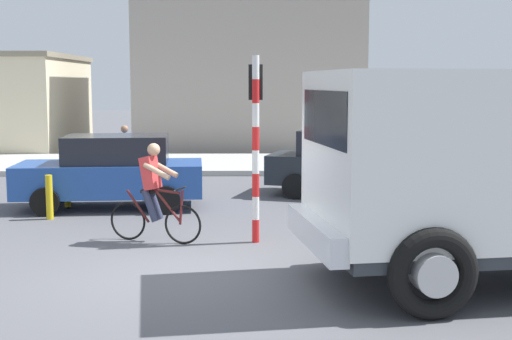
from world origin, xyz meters
name	(u,v)px	position (x,y,z in m)	size (l,w,h in m)	color
ground_plane	(185,274)	(0.00, 0.00, 0.00)	(120.00, 120.00, 0.00)	#56565B
sidewalk_far	(220,164)	(0.00, 13.06, 0.08)	(80.00, 5.00, 0.16)	#ADADA8
truck_foreground	(508,163)	(4.43, -0.47, 1.67)	(5.72, 3.40, 2.90)	white
cyclist	(154,193)	(-0.70, 2.07, 0.86)	(1.65, 0.70, 1.72)	black
traffic_light_pole	(256,123)	(1.05, 2.10, 2.07)	(0.24, 0.43, 3.20)	red
car_red_near	(351,162)	(3.43, 6.97, 0.82)	(4.32, 2.79, 1.60)	#1E2328
car_far_side	(112,171)	(-2.05, 5.38, 0.82)	(4.11, 2.10, 1.60)	#234C9E
pedestrian_near_kerb	(125,154)	(-2.35, 8.71, 0.85)	(0.34, 0.22, 1.62)	#2D334C
bollard_near	(49,197)	(-3.09, 4.12, 0.45)	(0.14, 0.14, 0.90)	gold
bollard_far	(67,187)	(-3.09, 5.52, 0.45)	(0.14, 0.14, 0.90)	gold
building_mid_block	(249,71)	(1.00, 19.71, 3.21)	(9.13, 6.35, 6.41)	#9E9389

